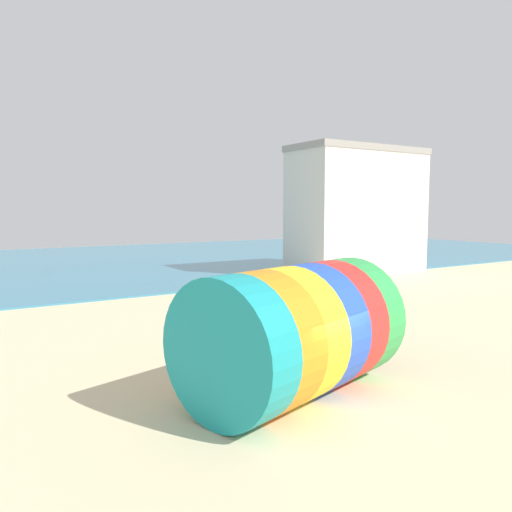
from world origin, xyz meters
TOP-DOWN VIEW (x-y plane):
  - ground_plane at (0.00, 0.00)m, footprint 120.00×120.00m
  - sea at (0.00, 38.57)m, footprint 120.00×40.00m
  - giant_inflatable_tube at (-0.25, 1.25)m, footprint 7.02×5.27m
  - kite_handler at (3.25, 3.12)m, footprint 0.39×0.28m
  - promenade_building at (20.06, 20.26)m, footprint 11.29×5.18m

SIDE VIEW (x-z plane):
  - ground_plane at x=0.00m, z-range 0.00..0.00m
  - sea at x=0.00m, z-range 0.00..0.10m
  - kite_handler at x=3.25m, z-range 0.02..1.73m
  - giant_inflatable_tube at x=-0.25m, z-range 0.00..3.68m
  - promenade_building at x=20.06m, z-range 0.01..10.09m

